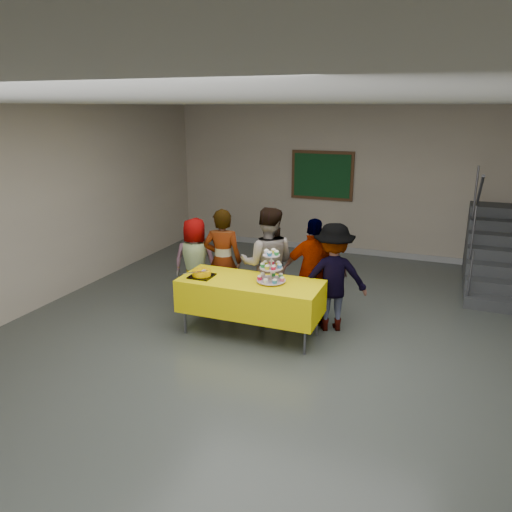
{
  "coord_description": "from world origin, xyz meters",
  "views": [
    {
      "loc": [
        1.69,
        -5.13,
        2.96
      ],
      "look_at": [
        -0.64,
        0.79,
        1.05
      ],
      "focal_mm": 35.0,
      "sensor_mm": 36.0,
      "label": 1
    }
  ],
  "objects": [
    {
      "name": "bear_cake",
      "position": [
        -1.3,
        0.49,
        0.83
      ],
      "size": [
        0.32,
        0.36,
        0.12
      ],
      "color": "black",
      "rests_on": "bake_table"
    },
    {
      "name": "staircase",
      "position": [
        2.7,
        4.13,
        0.49
      ],
      "size": [
        1.3,
        2.4,
        2.04
      ],
      "color": "#424447",
      "rests_on": "ground"
    },
    {
      "name": "schoolchild_d",
      "position": [
        0.05,
        1.25,
        0.76
      ],
      "size": [
        0.95,
        0.54,
        1.52
      ],
      "primitive_type": "imported",
      "rotation": [
        0.0,
        0.0,
        3.34
      ],
      "color": "slate",
      "rests_on": "ground"
    },
    {
      "name": "schoolchild_a",
      "position": [
        -1.8,
        1.24,
        0.69
      ],
      "size": [
        0.75,
        0.57,
        1.38
      ],
      "primitive_type": "imported",
      "rotation": [
        0.0,
        0.0,
        3.35
      ],
      "color": "slate",
      "rests_on": "ground"
    },
    {
      "name": "noticeboard",
      "position": [
        -0.81,
        4.96,
        1.6
      ],
      "size": [
        1.3,
        0.05,
        1.0
      ],
      "color": "#472B16",
      "rests_on": "ground"
    },
    {
      "name": "bake_table",
      "position": [
        -0.64,
        0.59,
        0.56
      ],
      "size": [
        1.88,
        0.78,
        0.77
      ],
      "color": "#595960",
      "rests_on": "ground"
    },
    {
      "name": "schoolchild_b",
      "position": [
        -1.32,
        1.2,
        0.78
      ],
      "size": [
        0.64,
        0.5,
        1.57
      ],
      "primitive_type": "imported",
      "rotation": [
        0.0,
        0.0,
        3.38
      ],
      "color": "slate",
      "rests_on": "ground"
    },
    {
      "name": "schoolchild_e",
      "position": [
        0.33,
        1.18,
        0.75
      ],
      "size": [
        1.1,
        0.87,
        1.49
      ],
      "primitive_type": "imported",
      "rotation": [
        0.0,
        0.0,
        3.52
      ],
      "color": "slate",
      "rests_on": "ground"
    },
    {
      "name": "cupcake_stand",
      "position": [
        -0.36,
        0.62,
        0.95
      ],
      "size": [
        0.38,
        0.38,
        0.44
      ],
      "color": "silver",
      "rests_on": "bake_table"
    },
    {
      "name": "schoolchild_c",
      "position": [
        -0.62,
        1.2,
        0.82
      ],
      "size": [
        0.93,
        0.81,
        1.64
      ],
      "primitive_type": "imported",
      "rotation": [
        0.0,
        0.0,
        3.42
      ],
      "color": "slate",
      "rests_on": "ground"
    },
    {
      "name": "room_shell",
      "position": [
        0.0,
        0.02,
        2.13
      ],
      "size": [
        10.0,
        10.04,
        3.02
      ],
      "color": "#4C514C",
      "rests_on": "ground"
    }
  ]
}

